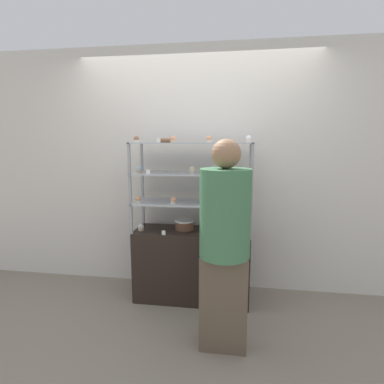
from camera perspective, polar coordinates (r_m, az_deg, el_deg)
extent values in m
plane|color=gray|center=(3.31, 0.00, -19.45)|extent=(20.00, 20.00, 0.00)
cube|color=silver|center=(3.26, 0.89, 4.17)|extent=(8.00, 0.05, 2.60)
cube|color=black|center=(3.15, 0.00, -13.67)|extent=(1.15, 0.41, 0.72)
cube|color=#99999E|center=(3.30, -9.27, -3.48)|extent=(0.02, 0.02, 0.29)
cube|color=#99999E|center=(3.15, 10.74, -4.13)|extent=(0.02, 0.02, 0.29)
cube|color=#99999E|center=(2.94, -11.52, -5.10)|extent=(0.02, 0.02, 0.29)
cube|color=#99999E|center=(2.78, 11.06, -5.96)|extent=(0.02, 0.02, 0.29)
cube|color=#B7BCC6|center=(2.96, 0.00, -2.06)|extent=(1.15, 0.41, 0.01)
cube|color=#99999E|center=(3.24, -9.40, 1.54)|extent=(0.02, 0.02, 0.29)
cube|color=#99999E|center=(3.09, 10.91, 1.12)|extent=(0.02, 0.02, 0.29)
cube|color=#99999E|center=(2.89, -11.71, 0.51)|extent=(0.02, 0.02, 0.29)
cube|color=#99999E|center=(2.72, 11.25, -0.02)|extent=(0.02, 0.02, 0.29)
cube|color=#B7BCC6|center=(2.91, 0.00, 3.56)|extent=(1.15, 0.41, 0.01)
cube|color=#99999E|center=(3.22, -9.54, 6.68)|extent=(0.02, 0.02, 0.29)
cube|color=#99999E|center=(3.07, 11.08, 6.51)|extent=(0.02, 0.02, 0.29)
cube|color=#99999E|center=(2.86, -11.90, 6.28)|extent=(0.02, 0.02, 0.29)
cube|color=#99999E|center=(2.68, 11.45, 6.12)|extent=(0.02, 0.02, 0.29)
cube|color=#B7BCC6|center=(2.90, 0.00, 9.29)|extent=(1.15, 0.41, 0.01)
cylinder|color=brown|center=(3.05, -1.42, -6.37)|extent=(0.19, 0.19, 0.08)
cylinder|color=white|center=(3.04, -1.42, -5.47)|extent=(0.20, 0.20, 0.02)
cube|color=beige|center=(2.93, 6.35, -1.62)|extent=(0.24, 0.16, 0.05)
cube|color=white|center=(2.93, 6.36, -1.06)|extent=(0.24, 0.16, 0.01)
cylinder|color=#CCB28C|center=(3.07, -9.69, -7.02)|extent=(0.06, 0.06, 0.02)
sphere|color=white|center=(3.06, -9.71, -6.52)|extent=(0.06, 0.06, 0.06)
cylinder|color=white|center=(2.95, 9.89, -7.68)|extent=(0.06, 0.06, 0.02)
sphere|color=silver|center=(2.95, 9.91, -7.15)|extent=(0.06, 0.06, 0.06)
cube|color=white|center=(2.89, -5.43, -7.74)|extent=(0.04, 0.00, 0.04)
cylinder|color=beige|center=(2.98, -10.21, -1.79)|extent=(0.05, 0.05, 0.02)
sphere|color=#E5996B|center=(2.97, -10.22, -1.28)|extent=(0.06, 0.06, 0.06)
cylinder|color=beige|center=(2.89, -3.59, -2.00)|extent=(0.05, 0.05, 0.02)
sphere|color=#E5996B|center=(2.88, -3.59, -1.48)|extent=(0.06, 0.06, 0.06)
cylinder|color=white|center=(2.87, 9.91, -2.19)|extent=(0.05, 0.05, 0.02)
sphere|color=#F4EAB2|center=(2.87, 9.93, -1.66)|extent=(0.06, 0.06, 0.06)
cube|color=white|center=(2.76, 2.66, -2.33)|extent=(0.04, 0.00, 0.04)
cylinder|color=#CCB28C|center=(2.97, -10.08, 3.90)|extent=(0.05, 0.05, 0.03)
sphere|color=silver|center=(2.97, -10.09, 4.41)|extent=(0.05, 0.05, 0.05)
cylinder|color=beige|center=(2.88, 0.03, 3.87)|extent=(0.05, 0.05, 0.03)
sphere|color=#F4EAB2|center=(2.88, 0.03, 4.40)|extent=(0.05, 0.05, 0.05)
cylinder|color=#CCB28C|center=(2.80, 10.63, 3.55)|extent=(0.05, 0.05, 0.03)
sphere|color=#8C5B42|center=(2.79, 10.65, 4.09)|extent=(0.05, 0.05, 0.05)
cube|color=white|center=(2.82, -8.38, 3.83)|extent=(0.04, 0.00, 0.04)
cylinder|color=beige|center=(2.97, -10.56, 9.47)|extent=(0.05, 0.05, 0.02)
sphere|color=#8C5B42|center=(2.97, -10.57, 9.97)|extent=(0.05, 0.05, 0.05)
cylinder|color=#CCB28C|center=(2.86, -3.62, 9.62)|extent=(0.05, 0.05, 0.02)
sphere|color=#E5996B|center=(2.86, -3.63, 10.14)|extent=(0.05, 0.05, 0.05)
cylinder|color=beige|center=(2.81, 3.28, 9.63)|extent=(0.05, 0.05, 0.02)
sphere|color=#E5996B|center=(2.82, 3.29, 10.15)|extent=(0.05, 0.05, 0.05)
cylinder|color=beige|center=(2.77, 10.72, 9.49)|extent=(0.05, 0.05, 0.02)
sphere|color=white|center=(2.77, 10.74, 10.02)|extent=(0.05, 0.05, 0.05)
cube|color=white|center=(2.78, -6.41, 9.80)|extent=(0.04, 0.00, 0.04)
torus|color=brown|center=(3.00, -5.27, 9.75)|extent=(0.14, 0.14, 0.04)
cube|color=brown|center=(2.48, 6.01, -20.09)|extent=(0.36, 0.20, 0.75)
cylinder|color=#3F724C|center=(2.22, 6.32, -4.04)|extent=(0.38, 0.38, 0.66)
sphere|color=#936B4C|center=(2.16, 6.53, 7.24)|extent=(0.21, 0.21, 0.21)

